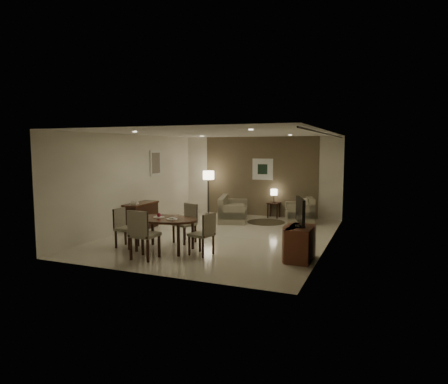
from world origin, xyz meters
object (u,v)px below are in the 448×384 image
at_px(sofa, 233,208).
at_px(console_desk, 141,216).
at_px(tv_cabinet, 301,243).
at_px(floor_lamp, 209,193).
at_px(chair_right, 201,234).
at_px(side_table, 274,210).
at_px(chair_near, 145,234).
at_px(dining_table, 165,234).
at_px(armchair, 300,210).
at_px(chair_far, 184,224).
at_px(chair_left, 127,228).

bearing_deg(sofa, console_desk, 122.33).
bearing_deg(tv_cabinet, floor_lamp, 132.43).
bearing_deg(chair_right, side_table, -170.07).
bearing_deg(chair_near, dining_table, -90.41).
bearing_deg(console_desk, armchair, 33.63).
relative_size(chair_near, chair_right, 1.14).
relative_size(chair_far, chair_left, 1.04).
height_order(console_desk, chair_left, chair_left).
distance_m(dining_table, chair_far, 0.84).
bearing_deg(armchair, sofa, -95.75).
distance_m(dining_table, sofa, 4.10).
xyz_separation_m(chair_far, side_table, (1.11, 4.28, -0.22)).
relative_size(armchair, side_table, 1.73).
bearing_deg(side_table, console_desk, -133.20).
relative_size(dining_table, floor_lamp, 1.02).
height_order(chair_near, chair_left, chair_near).
distance_m(console_desk, chair_left, 2.15).
bearing_deg(dining_table, chair_far, 85.17).
height_order(tv_cabinet, side_table, tv_cabinet).
xyz_separation_m(chair_far, sofa, (0.04, 3.27, -0.09)).
height_order(console_desk, chair_right, chair_right).
distance_m(tv_cabinet, armchair, 4.27).
height_order(chair_right, side_table, chair_right).
xyz_separation_m(chair_left, side_table, (2.14, 5.20, -0.20)).
height_order(tv_cabinet, chair_right, chair_right).
bearing_deg(armchair, dining_table, -43.27).
bearing_deg(dining_table, chair_right, -2.54).
xyz_separation_m(chair_right, armchair, (1.23, 4.58, -0.07)).
xyz_separation_m(side_table, floor_lamp, (-2.27, -0.25, 0.51)).
xyz_separation_m(tv_cabinet, chair_near, (-3.05, -1.12, 0.18)).
bearing_deg(side_table, chair_near, -101.62).
xyz_separation_m(console_desk, tv_cabinet, (4.89, -1.50, -0.03)).
bearing_deg(side_table, chair_left, -112.38).
relative_size(console_desk, side_table, 2.36).
bearing_deg(armchair, side_table, -137.74).
height_order(console_desk, chair_near, chair_near).
relative_size(chair_left, chair_right, 0.99).
xyz_separation_m(sofa, floor_lamp, (-1.21, 0.75, 0.38)).
relative_size(tv_cabinet, chair_near, 0.86).
xyz_separation_m(tv_cabinet, armchair, (-0.86, 4.18, 0.04)).
bearing_deg(console_desk, sofa, 48.55).
bearing_deg(side_table, sofa, -136.78).
xyz_separation_m(tv_cabinet, side_table, (-1.84, 4.75, -0.10)).
bearing_deg(dining_table, sofa, 88.41).
bearing_deg(console_desk, chair_near, -54.87).
distance_m(console_desk, floor_lamp, 3.12).
distance_m(tv_cabinet, side_table, 5.09).
bearing_deg(dining_table, armchair, 64.50).
relative_size(chair_near, chair_left, 1.15).
distance_m(chair_far, chair_right, 1.23).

